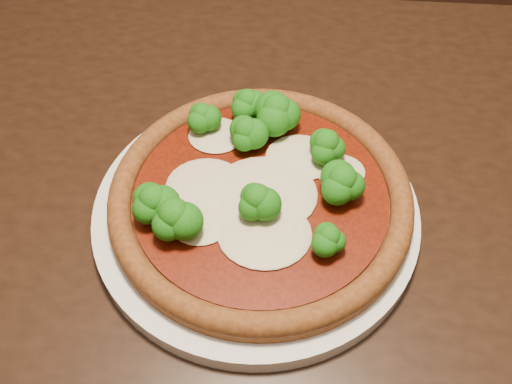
{
  "coord_description": "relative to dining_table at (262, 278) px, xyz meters",
  "views": [
    {
      "loc": [
        -0.08,
        -0.11,
        1.2
      ],
      "look_at": [
        -0.09,
        0.21,
        0.79
      ],
      "focal_mm": 40.0,
      "sensor_mm": 36.0,
      "label": 1
    }
  ],
  "objects": [
    {
      "name": "dining_table",
      "position": [
        0.0,
        0.0,
        0.0
      ],
      "size": [
        1.26,
        0.85,
        0.75
      ],
      "rotation": [
        0.0,
        0.0,
        -0.05
      ],
      "color": "black",
      "rests_on": "floor"
    },
    {
      "name": "plate",
      "position": [
        -0.01,
        0.01,
        0.11
      ],
      "size": [
        0.31,
        0.31,
        0.02
      ],
      "primitive_type": "cylinder",
      "color": "silver",
      "rests_on": "dining_table"
    },
    {
      "name": "pizza",
      "position": [
        -0.0,
        0.02,
        0.13
      ],
      "size": [
        0.28,
        0.28,
        0.06
      ],
      "rotation": [
        0.0,
        0.0,
        0.36
      ],
      "color": "brown",
      "rests_on": "plate"
    }
  ]
}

